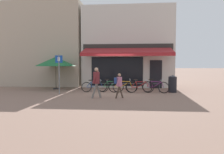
# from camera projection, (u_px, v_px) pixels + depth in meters

# --- Properties ---
(ground_plane) EXTENTS (160.00, 160.00, 0.00)m
(ground_plane) POSITION_uv_depth(u_px,v_px,m) (114.00, 92.00, 14.24)
(ground_plane) COLOR #846656
(shop_front) EXTENTS (7.11, 4.90, 6.30)m
(shop_front) POSITION_uv_depth(u_px,v_px,m) (128.00, 48.00, 17.88)
(shop_front) COLOR beige
(shop_front) RESTS_ON ground_plane
(neighbour_building) EXTENTS (7.77, 4.00, 6.81)m
(neighbour_building) POSITION_uv_depth(u_px,v_px,m) (41.00, 46.00, 19.08)
(neighbour_building) COLOR tan
(neighbour_building) RESTS_ON ground_plane
(bike_rack_rail) EXTENTS (4.53, 0.04, 0.57)m
(bike_rack_rail) POSITION_uv_depth(u_px,v_px,m) (125.00, 84.00, 14.15)
(bike_rack_rail) COLOR #47494F
(bike_rack_rail) RESTS_ON ground_plane
(bicycle_blue) EXTENTS (1.63, 0.66, 0.80)m
(bicycle_blue) POSITION_uv_depth(u_px,v_px,m) (94.00, 86.00, 14.19)
(bicycle_blue) COLOR black
(bicycle_blue) RESTS_ON ground_plane
(bicycle_green) EXTENTS (1.70, 0.52, 0.85)m
(bicycle_green) POSITION_uv_depth(u_px,v_px,m) (111.00, 86.00, 14.02)
(bicycle_green) COLOR black
(bicycle_green) RESTS_ON ground_plane
(bicycle_orange) EXTENTS (1.85, 0.52, 0.89)m
(bicycle_orange) POSITION_uv_depth(u_px,v_px,m) (123.00, 86.00, 13.86)
(bicycle_orange) COLOR black
(bicycle_orange) RESTS_ON ground_plane
(bicycle_red) EXTENTS (1.80, 0.52, 0.89)m
(bicycle_red) POSITION_uv_depth(u_px,v_px,m) (140.00, 87.00, 13.70)
(bicycle_red) COLOR black
(bicycle_red) RESTS_ON ground_plane
(bicycle_purple) EXTENTS (1.68, 0.91, 0.87)m
(bicycle_purple) POSITION_uv_depth(u_px,v_px,m) (155.00, 87.00, 13.78)
(bicycle_purple) COLOR black
(bicycle_purple) RESTS_ON ground_plane
(pedestrian_adult) EXTENTS (0.54, 0.60, 1.65)m
(pedestrian_adult) POSITION_uv_depth(u_px,v_px,m) (96.00, 79.00, 11.62)
(pedestrian_adult) COLOR slate
(pedestrian_adult) RESTS_ON ground_plane
(pedestrian_child) EXTENTS (0.51, 0.46, 1.34)m
(pedestrian_child) POSITION_uv_depth(u_px,v_px,m) (119.00, 83.00, 11.54)
(pedestrian_child) COLOR #47382D
(pedestrian_child) RESTS_ON ground_plane
(litter_bin) EXTENTS (0.54, 0.54, 1.10)m
(litter_bin) POSITION_uv_depth(u_px,v_px,m) (172.00, 84.00, 13.95)
(litter_bin) COLOR black
(litter_bin) RESTS_ON ground_plane
(parking_sign) EXTENTS (0.44, 0.07, 2.39)m
(parking_sign) POSITION_uv_depth(u_px,v_px,m) (59.00, 70.00, 12.94)
(parking_sign) COLOR slate
(parking_sign) RESTS_ON ground_plane
(cafe_parasol) EXTENTS (2.91, 2.91, 2.32)m
(cafe_parasol) POSITION_uv_depth(u_px,v_px,m) (56.00, 62.00, 15.74)
(cafe_parasol) COLOR #4C3D2D
(cafe_parasol) RESTS_ON ground_plane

